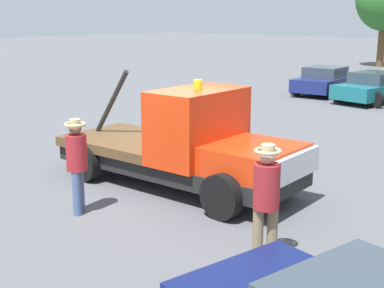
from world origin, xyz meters
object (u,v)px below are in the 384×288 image
(person_near_truck, at_px, (266,194))
(person_at_hood, at_px, (77,159))
(parked_car_navy, at_px, (326,81))
(tow_truck, at_px, (188,147))
(parked_car_teal, at_px, (376,87))

(person_near_truck, relative_size, person_at_hood, 1.01)
(person_at_hood, bearing_deg, person_near_truck, -27.79)
(parked_car_navy, bearing_deg, tow_truck, -167.54)
(person_near_truck, relative_size, parked_car_teal, 0.41)
(person_at_hood, bearing_deg, parked_car_navy, 66.28)
(parked_car_teal, bearing_deg, tow_truck, -163.22)
(person_at_hood, xyz_separation_m, parked_car_teal, (-1.82, 17.08, -0.45))
(tow_truck, xyz_separation_m, person_near_truck, (3.34, -1.80, 0.16))
(parked_car_navy, height_order, parked_car_teal, same)
(tow_truck, bearing_deg, person_near_truck, -32.71)
(tow_truck, distance_m, parked_car_navy, 16.13)
(person_at_hood, bearing_deg, tow_truck, 39.76)
(person_near_truck, bearing_deg, parked_car_navy, 161.23)
(tow_truck, relative_size, person_at_hood, 3.22)
(tow_truck, relative_size, parked_car_teal, 1.30)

